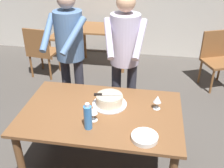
{
  "coord_description": "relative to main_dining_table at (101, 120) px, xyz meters",
  "views": [
    {
      "loc": [
        0.44,
        -2.0,
        2.19
      ],
      "look_at": [
        0.06,
        0.28,
        0.9
      ],
      "focal_mm": 42.27,
      "sensor_mm": 36.0,
      "label": 1
    }
  ],
  "objects": [
    {
      "name": "background_chair_2",
      "position": [
        -1.33,
        2.85,
        -0.15
      ],
      "size": [
        0.44,
        0.44,
        0.9
      ],
      "color": "brown",
      "rests_on": "ground_plane"
    },
    {
      "name": "background_chair_0",
      "position": [
        -1.45,
        1.97,
        -0.15
      ],
      "size": [
        0.49,
        0.49,
        0.9
      ],
      "color": "brown",
      "rests_on": "ground_plane"
    },
    {
      "name": "plate_stack",
      "position": [
        0.43,
        -0.33,
        0.13
      ],
      "size": [
        0.22,
        0.22,
        0.04
      ],
      "color": "white",
      "rests_on": "main_dining_table"
    },
    {
      "name": "person_cutting_cake",
      "position": [
        0.13,
        0.69,
        0.43
      ],
      "size": [
        0.47,
        0.56,
        1.72
      ],
      "color": "#2D2D38",
      "rests_on": "ground_plane"
    },
    {
      "name": "water_bottle",
      "position": [
        -0.06,
        -0.26,
        0.22
      ],
      "size": [
        0.07,
        0.07,
        0.25
      ],
      "color": "#387AC6",
      "rests_on": "main_dining_table"
    },
    {
      "name": "background_chair_1",
      "position": [
        1.46,
        2.14,
        -0.15
      ],
      "size": [
        0.58,
        0.58,
        0.9
      ],
      "color": "brown",
      "rests_on": "ground_plane"
    },
    {
      "name": "ground_plane",
      "position": [
        0.0,
        0.0,
        -0.64
      ],
      "size": [
        14.0,
        14.0,
        0.0
      ],
      "primitive_type": "plane",
      "color": "#4C4742"
    },
    {
      "name": "cake_on_platter",
      "position": [
        0.06,
        0.13,
        0.16
      ],
      "size": [
        0.34,
        0.34,
        0.11
      ],
      "color": "silver",
      "rests_on": "main_dining_table"
    },
    {
      "name": "main_dining_table",
      "position": [
        0.0,
        0.0,
        0.0
      ],
      "size": [
        1.51,
        0.95,
        0.75
      ],
      "color": "brown",
      "rests_on": "ground_plane"
    },
    {
      "name": "wine_glass_far",
      "position": [
        -0.04,
        -0.14,
        0.21
      ],
      "size": [
        0.08,
        0.08,
        0.14
      ],
      "color": "silver",
      "rests_on": "main_dining_table"
    },
    {
      "name": "person_standing_beside",
      "position": [
        -0.51,
        0.72,
        0.43
      ],
      "size": [
        0.46,
        0.57,
        1.72
      ],
      "color": "#2D2D38",
      "rests_on": "ground_plane"
    },
    {
      "name": "wine_glass_near",
      "position": [
        0.52,
        0.13,
        0.21
      ],
      "size": [
        0.08,
        0.08,
        0.14
      ],
      "color": "silver",
      "rests_on": "main_dining_table"
    },
    {
      "name": "background_table",
      "position": [
        -0.52,
        2.61,
        -0.07
      ],
      "size": [
        1.0,
        0.7,
        0.74
      ],
      "color": "brown",
      "rests_on": "ground_plane"
    },
    {
      "name": "cake_knife",
      "position": [
        -0.01,
        0.11,
        0.22
      ],
      "size": [
        0.27,
        0.07,
        0.02
      ],
      "color": "silver",
      "rests_on": "cake_on_platter"
    }
  ]
}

